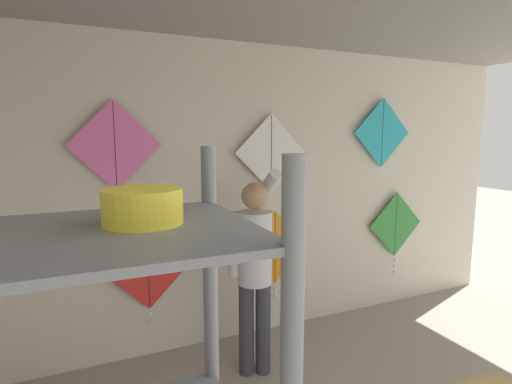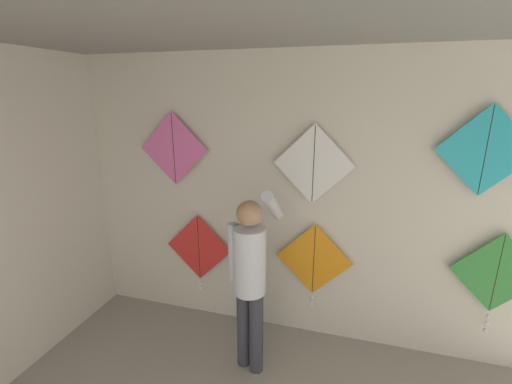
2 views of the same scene
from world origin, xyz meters
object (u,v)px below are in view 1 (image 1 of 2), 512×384
kite_3 (115,146)px  kite_1 (275,250)px  kite_5 (382,133)px  kite_2 (396,227)px  kite_4 (271,152)px  kite_0 (148,270)px  shopkeeper (254,261)px

kite_3 → kite_1: bearing=-0.0°
kite_3 → kite_5: kite_5 is taller
kite_1 → kite_2: bearing=-0.0°
kite_3 → kite_4: kite_3 is taller
kite_3 → kite_4: (1.40, 0.00, -0.08)m
kite_1 → kite_2: size_ratio=0.93×
kite_0 → kite_5: (2.51, 0.00, 1.18)m
kite_0 → kite_4: bearing=0.0°
kite_1 → kite_5: (1.28, 0.00, 1.14)m
kite_2 → kite_4: 1.81m
kite_5 → kite_0: bearing=-180.0°
shopkeeper → kite_2: bearing=34.7°
shopkeeper → kite_4: bearing=71.9°
kite_4 → kite_5: 1.34m
kite_5 → kite_2: bearing=-0.1°
shopkeeper → kite_3: size_ratio=2.31×
shopkeeper → kite_5: bearing=36.9°
kite_0 → kite_1: kite_1 is taller
kite_1 → kite_3: size_ratio=1.19×
kite_0 → kite_1: bearing=0.0°
kite_3 → kite_5: 2.74m
kite_0 → kite_2: bearing=-0.0°
shopkeeper → kite_2: 2.09m
kite_0 → kite_2: 2.77m
kite_3 → kite_4: size_ratio=1.00×
kite_2 → kite_3: 3.14m
kite_4 → kite_5: bearing=0.0°
kite_2 → kite_5: size_ratio=1.28×
kite_0 → kite_5: 2.77m
kite_2 → kite_5: bearing=179.9°
kite_1 → kite_5: 1.72m
kite_4 → kite_5: (1.33, 0.00, 0.18)m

